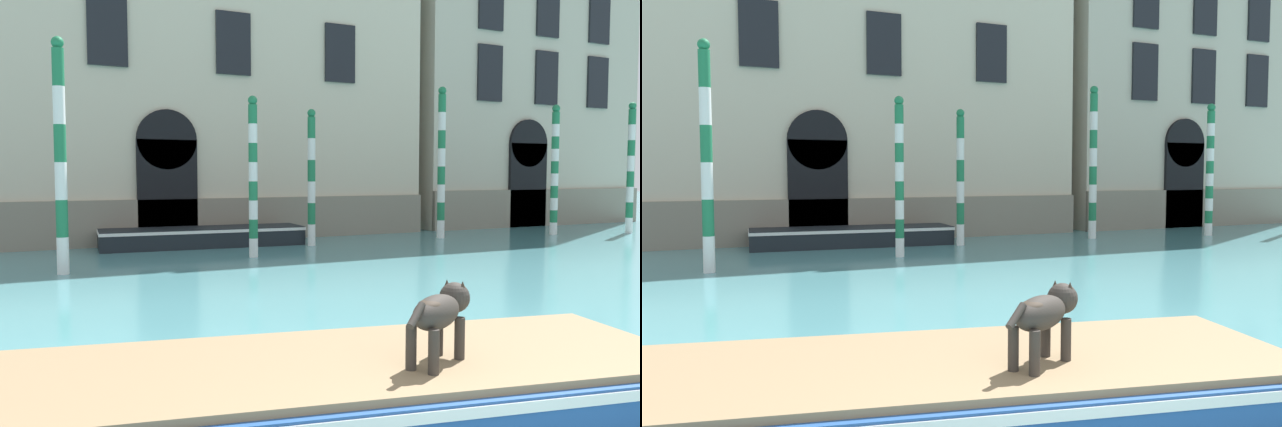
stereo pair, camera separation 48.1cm
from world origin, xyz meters
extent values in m
cube|color=gray|center=(3.30, 16.57, 0.63)|extent=(13.11, 0.16, 1.27)
cube|color=black|center=(1.33, 16.56, 1.47)|extent=(1.67, 0.14, 2.94)
cylinder|color=black|center=(1.33, 16.56, 2.94)|extent=(1.67, 0.14, 1.67)
cube|color=black|center=(-0.20, 16.58, 5.76)|extent=(1.04, 0.10, 1.80)
cube|color=black|center=(3.30, 16.58, 5.76)|extent=(1.04, 0.10, 1.80)
cube|color=black|center=(6.80, 16.58, 5.76)|extent=(1.04, 0.10, 1.80)
cube|color=#BCB29E|center=(15.55, 19.62, 8.17)|extent=(10.18, 6.00, 16.33)
cube|color=gray|center=(15.55, 16.57, 0.69)|extent=(10.18, 0.16, 1.39)
cube|color=black|center=(14.70, 16.56, 1.56)|extent=(1.76, 0.14, 3.11)
cylinder|color=black|center=(14.70, 16.56, 3.11)|extent=(1.76, 0.14, 1.76)
cube|color=black|center=(12.83, 16.58, 5.57)|extent=(1.08, 0.10, 1.99)
cube|color=black|center=(15.55, 16.58, 5.57)|extent=(1.08, 0.10, 1.99)
cube|color=black|center=(18.26, 16.58, 5.57)|extent=(1.08, 0.10, 1.99)
cube|color=black|center=(15.55, 16.58, 8.08)|extent=(1.08, 0.10, 1.99)
cube|color=black|center=(18.26, 16.58, 8.08)|extent=(1.08, 0.10, 1.99)
cube|color=#234C8C|center=(-0.89, 3.43, 0.23)|extent=(7.70, 3.43, 0.45)
cube|color=white|center=(-0.89, 3.43, 0.39)|extent=(7.74, 3.47, 0.08)
cube|color=#8C7251|center=(-0.89, 3.43, 0.48)|extent=(7.45, 3.23, 0.06)
cylinder|color=#332D28|center=(0.64, 3.03, 0.68)|extent=(0.08, 0.08, 0.34)
cylinder|color=#332D28|center=(0.73, 2.86, 0.68)|extent=(0.08, 0.08, 0.34)
cylinder|color=#332D28|center=(0.22, 2.80, 0.68)|extent=(0.08, 0.08, 0.34)
cylinder|color=#332D28|center=(0.31, 2.64, 0.68)|extent=(0.08, 0.08, 0.34)
ellipsoid|color=#332D28|center=(0.48, 2.83, 0.92)|extent=(0.67, 0.53, 0.27)
ellipsoid|color=#382D23|center=(0.39, 2.79, 1.00)|extent=(0.33, 0.29, 0.09)
sphere|color=#332D28|center=(0.78, 3.00, 0.98)|extent=(0.25, 0.25, 0.25)
cone|color=#382D23|center=(0.75, 3.06, 1.08)|extent=(0.07, 0.07, 0.10)
cone|color=#382D23|center=(0.81, 2.93, 1.08)|extent=(0.07, 0.07, 0.10)
cylinder|color=#332D28|center=(0.18, 2.67, 0.96)|extent=(0.22, 0.16, 0.18)
cube|color=black|center=(2.08, 15.59, 0.26)|extent=(5.52, 1.80, 0.52)
cube|color=white|center=(2.08, 15.59, 0.46)|extent=(5.55, 1.83, 0.08)
cube|color=#9EA3A8|center=(2.08, 15.59, 0.23)|extent=(3.06, 1.27, 0.46)
cylinder|color=white|center=(13.25, 13.88, 0.20)|extent=(0.24, 0.24, 0.40)
cylinder|color=#1E7247|center=(13.25, 13.88, 0.60)|extent=(0.24, 0.24, 0.40)
cylinder|color=white|center=(13.25, 13.88, 0.99)|extent=(0.24, 0.24, 0.40)
cylinder|color=#1E7247|center=(13.25, 13.88, 1.39)|extent=(0.24, 0.24, 0.40)
cylinder|color=white|center=(13.25, 13.88, 1.79)|extent=(0.24, 0.24, 0.40)
cylinder|color=#1E7247|center=(13.25, 13.88, 2.19)|extent=(0.24, 0.24, 0.40)
cylinder|color=white|center=(13.25, 13.88, 2.59)|extent=(0.24, 0.24, 0.40)
cylinder|color=#1E7247|center=(13.25, 13.88, 2.98)|extent=(0.24, 0.24, 0.40)
cylinder|color=white|center=(13.25, 13.88, 3.38)|extent=(0.24, 0.24, 0.40)
cylinder|color=#1E7247|center=(13.25, 13.88, 3.78)|extent=(0.24, 0.24, 0.40)
sphere|color=#1E7247|center=(13.25, 13.88, 4.08)|extent=(0.25, 0.25, 0.25)
cylinder|color=white|center=(9.28, 14.60, 0.28)|extent=(0.23, 0.23, 0.55)
cylinder|color=#1E7247|center=(9.28, 14.60, 0.83)|extent=(0.23, 0.23, 0.55)
cylinder|color=white|center=(9.28, 14.60, 1.38)|extent=(0.23, 0.23, 0.55)
cylinder|color=#1E7247|center=(9.28, 14.60, 1.93)|extent=(0.23, 0.23, 0.55)
cylinder|color=white|center=(9.28, 14.60, 2.48)|extent=(0.23, 0.23, 0.55)
cylinder|color=#1E7247|center=(9.28, 14.60, 3.03)|extent=(0.23, 0.23, 0.55)
cylinder|color=white|center=(9.28, 14.60, 3.58)|extent=(0.23, 0.23, 0.55)
cylinder|color=#1E7247|center=(9.28, 14.60, 4.13)|extent=(0.23, 0.23, 0.55)
sphere|color=#1E7247|center=(9.28, 14.60, 4.51)|extent=(0.24, 0.24, 0.24)
cylinder|color=white|center=(4.83, 14.49, 0.30)|extent=(0.21, 0.21, 0.59)
cylinder|color=#1E7247|center=(4.83, 14.49, 0.89)|extent=(0.21, 0.21, 0.59)
cylinder|color=white|center=(4.83, 14.49, 1.48)|extent=(0.21, 0.21, 0.59)
cylinder|color=#1E7247|center=(4.83, 14.49, 2.07)|extent=(0.21, 0.21, 0.59)
cylinder|color=white|center=(4.83, 14.49, 2.66)|extent=(0.21, 0.21, 0.59)
cylinder|color=#1E7247|center=(4.83, 14.49, 3.25)|extent=(0.21, 0.21, 0.59)
sphere|color=#1E7247|center=(4.83, 14.49, 3.64)|extent=(0.22, 0.22, 0.22)
cylinder|color=white|center=(2.58, 12.92, 0.23)|extent=(0.21, 0.21, 0.45)
cylinder|color=#1E7247|center=(2.58, 12.92, 0.68)|extent=(0.21, 0.21, 0.45)
cylinder|color=white|center=(2.58, 12.92, 1.13)|extent=(0.21, 0.21, 0.45)
cylinder|color=#1E7247|center=(2.58, 12.92, 1.58)|extent=(0.21, 0.21, 0.45)
cylinder|color=white|center=(2.58, 12.92, 2.03)|extent=(0.21, 0.21, 0.45)
cylinder|color=#1E7247|center=(2.58, 12.92, 2.48)|extent=(0.21, 0.21, 0.45)
cylinder|color=white|center=(2.58, 12.92, 2.93)|extent=(0.21, 0.21, 0.45)
cylinder|color=#1E7247|center=(2.58, 12.92, 3.39)|extent=(0.21, 0.21, 0.45)
sphere|color=#1E7247|center=(2.58, 12.92, 3.71)|extent=(0.22, 0.22, 0.22)
cylinder|color=white|center=(-1.67, 12.16, 0.37)|extent=(0.23, 0.23, 0.74)
cylinder|color=#1E7247|center=(-1.67, 12.16, 1.11)|extent=(0.23, 0.23, 0.74)
cylinder|color=white|center=(-1.67, 12.16, 1.84)|extent=(0.23, 0.23, 0.74)
cylinder|color=#1E7247|center=(-1.67, 12.16, 2.58)|extent=(0.23, 0.23, 0.74)
cylinder|color=white|center=(-1.67, 12.16, 3.32)|extent=(0.23, 0.23, 0.74)
cylinder|color=#1E7247|center=(-1.67, 12.16, 4.05)|extent=(0.23, 0.23, 0.74)
sphere|color=#1E7247|center=(-1.67, 12.16, 4.52)|extent=(0.24, 0.24, 0.24)
camera|label=1|loc=(-2.40, -1.06, 1.99)|focal=35.00mm
camera|label=2|loc=(-1.96, -1.26, 1.99)|focal=35.00mm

